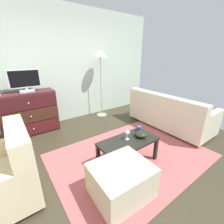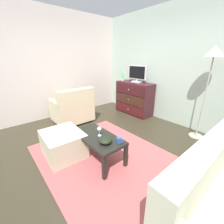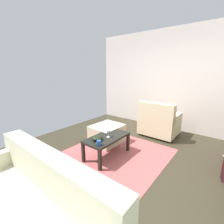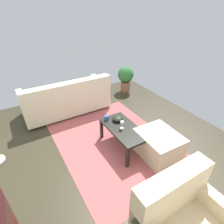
{
  "view_description": "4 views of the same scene",
  "coord_description": "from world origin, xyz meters",
  "px_view_note": "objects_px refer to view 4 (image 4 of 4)",
  "views": [
    {
      "loc": [
        -1.37,
        -1.79,
        1.66
      ],
      "look_at": [
        -0.03,
        0.06,
        0.79
      ],
      "focal_mm": 24.2,
      "sensor_mm": 36.0,
      "label": 1
    },
    {
      "loc": [
        1.74,
        -1.45,
        1.59
      ],
      "look_at": [
        -0.06,
        0.08,
        0.71
      ],
      "focal_mm": 23.44,
      "sensor_mm": 36.0,
      "label": 2
    },
    {
      "loc": [
        2.13,
        1.51,
        1.63
      ],
      "look_at": [
        0.01,
        -0.19,
        0.92
      ],
      "focal_mm": 24.86,
      "sensor_mm": 36.0,
      "label": 3
    },
    {
      "loc": [
        -2.05,
        1.18,
        2.3
      ],
      "look_at": [
        -0.07,
        -0.0,
        0.88
      ],
      "focal_mm": 29.47,
      "sensor_mm": 36.0,
      "label": 4
    }
  ],
  "objects_px": {
    "couch_large": "(67,99)",
    "potted_plant": "(126,77)",
    "coffee_table": "(124,130)",
    "mug": "(107,118)",
    "bowl_decorative": "(118,118)",
    "wine_glass": "(122,123)",
    "ottoman": "(158,144)"
  },
  "relations": [
    {
      "from": "coffee_table",
      "to": "couch_large",
      "type": "relative_size",
      "value": 0.48
    },
    {
      "from": "coffee_table",
      "to": "wine_glass",
      "type": "relative_size",
      "value": 5.9
    },
    {
      "from": "mug",
      "to": "potted_plant",
      "type": "bearing_deg",
      "value": -43.59
    },
    {
      "from": "bowl_decorative",
      "to": "potted_plant",
      "type": "bearing_deg",
      "value": -38.23
    },
    {
      "from": "coffee_table",
      "to": "ottoman",
      "type": "distance_m",
      "value": 0.63
    },
    {
      "from": "wine_glass",
      "to": "mug",
      "type": "height_order",
      "value": "wine_glass"
    },
    {
      "from": "mug",
      "to": "potted_plant",
      "type": "relative_size",
      "value": 0.16
    },
    {
      "from": "couch_large",
      "to": "potted_plant",
      "type": "height_order",
      "value": "couch_large"
    },
    {
      "from": "couch_large",
      "to": "wine_glass",
      "type": "bearing_deg",
      "value": -166.03
    },
    {
      "from": "wine_glass",
      "to": "mug",
      "type": "distance_m",
      "value": 0.38
    },
    {
      "from": "wine_glass",
      "to": "coffee_table",
      "type": "bearing_deg",
      "value": -99.93
    },
    {
      "from": "couch_large",
      "to": "potted_plant",
      "type": "distance_m",
      "value": 1.84
    },
    {
      "from": "mug",
      "to": "couch_large",
      "type": "bearing_deg",
      "value": 13.69
    },
    {
      "from": "bowl_decorative",
      "to": "ottoman",
      "type": "relative_size",
      "value": 0.28
    },
    {
      "from": "mug",
      "to": "couch_large",
      "type": "height_order",
      "value": "couch_large"
    },
    {
      "from": "mug",
      "to": "wine_glass",
      "type": "bearing_deg",
      "value": -165.0
    },
    {
      "from": "coffee_table",
      "to": "bowl_decorative",
      "type": "relative_size",
      "value": 4.71
    },
    {
      "from": "wine_glass",
      "to": "potted_plant",
      "type": "height_order",
      "value": "potted_plant"
    },
    {
      "from": "potted_plant",
      "to": "ottoman",
      "type": "bearing_deg",
      "value": 157.98
    },
    {
      "from": "wine_glass",
      "to": "bowl_decorative",
      "type": "height_order",
      "value": "wine_glass"
    },
    {
      "from": "wine_glass",
      "to": "ottoman",
      "type": "relative_size",
      "value": 0.22
    },
    {
      "from": "mug",
      "to": "potted_plant",
      "type": "distance_m",
      "value": 2.17
    },
    {
      "from": "mug",
      "to": "ottoman",
      "type": "distance_m",
      "value": 1.01
    },
    {
      "from": "wine_glass",
      "to": "mug",
      "type": "bearing_deg",
      "value": 15.0
    },
    {
      "from": "coffee_table",
      "to": "mug",
      "type": "relative_size",
      "value": 8.12
    },
    {
      "from": "wine_glass",
      "to": "bowl_decorative",
      "type": "bearing_deg",
      "value": -15.13
    },
    {
      "from": "wine_glass",
      "to": "potted_plant",
      "type": "distance_m",
      "value": 2.39
    },
    {
      "from": "mug",
      "to": "couch_large",
      "type": "relative_size",
      "value": 0.06
    },
    {
      "from": "coffee_table",
      "to": "mug",
      "type": "xyz_separation_m",
      "value": [
        0.36,
        0.13,
        0.1
      ]
    },
    {
      "from": "mug",
      "to": "ottoman",
      "type": "xyz_separation_m",
      "value": [
        -0.83,
        -0.53,
        -0.25
      ]
    },
    {
      "from": "coffee_table",
      "to": "ottoman",
      "type": "xyz_separation_m",
      "value": [
        -0.46,
        -0.4,
        -0.15
      ]
    },
    {
      "from": "bowl_decorative",
      "to": "coffee_table",
      "type": "bearing_deg",
      "value": 172.8
    }
  ]
}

